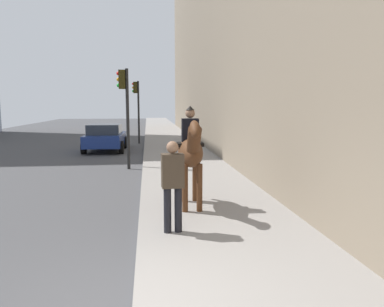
% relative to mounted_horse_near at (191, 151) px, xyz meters
% --- Properties ---
extents(mounted_horse_near, '(2.15, 0.61, 2.33)m').
position_rel_mounted_horse_near_xyz_m(mounted_horse_near, '(0.00, 0.00, 0.00)').
color(mounted_horse_near, '#4C2B16').
rests_on(mounted_horse_near, sidewalk_slab).
extents(pedestrian_greeting, '(0.28, 0.41, 1.70)m').
position_rel_mounted_horse_near_xyz_m(pedestrian_greeting, '(-1.64, 0.52, -0.33)').
color(pedestrian_greeting, black).
rests_on(pedestrian_greeting, sidewalk_slab).
extents(car_near_lane, '(3.90, 2.15, 1.44)m').
position_rel_mounted_horse_near_xyz_m(car_near_lane, '(11.58, 3.19, -0.68)').
color(car_near_lane, navy).
rests_on(car_near_lane, ground).
extents(traffic_light_near_curb, '(0.20, 0.44, 3.79)m').
position_rel_mounted_horse_near_xyz_m(traffic_light_near_curb, '(5.89, 1.79, 1.12)').
color(traffic_light_near_curb, black).
rests_on(traffic_light_near_curb, ground).
extents(traffic_light_far_curb, '(0.20, 0.44, 3.90)m').
position_rel_mounted_horse_near_xyz_m(traffic_light_far_curb, '(15.14, 1.59, 1.19)').
color(traffic_light_far_curb, black).
rests_on(traffic_light_far_curb, ground).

